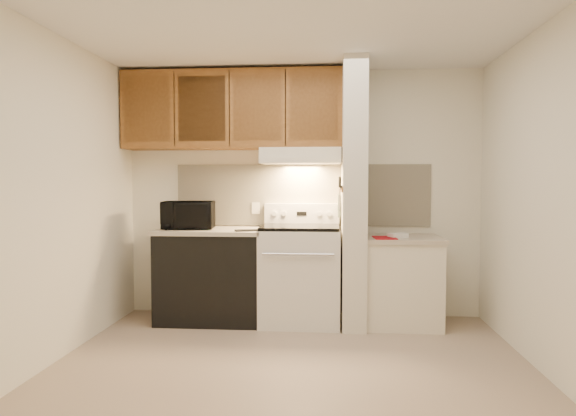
# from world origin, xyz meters

# --- Properties ---
(floor) EXTENTS (3.60, 3.60, 0.00)m
(floor) POSITION_xyz_m (0.00, 0.00, 0.00)
(floor) COLOR tan
(floor) RESTS_ON ground
(ceiling) EXTENTS (3.60, 3.60, 0.00)m
(ceiling) POSITION_xyz_m (0.00, 0.00, 2.50)
(ceiling) COLOR white
(ceiling) RESTS_ON wall_back
(wall_back) EXTENTS (3.60, 2.50, 0.02)m
(wall_back) POSITION_xyz_m (0.00, 1.50, 1.25)
(wall_back) COLOR white
(wall_back) RESTS_ON floor
(wall_left) EXTENTS (0.02, 3.00, 2.50)m
(wall_left) POSITION_xyz_m (-1.80, 0.00, 1.25)
(wall_left) COLOR white
(wall_left) RESTS_ON floor
(wall_right) EXTENTS (0.02, 3.00, 2.50)m
(wall_right) POSITION_xyz_m (1.80, 0.00, 1.25)
(wall_right) COLOR white
(wall_right) RESTS_ON floor
(backsplash) EXTENTS (2.60, 0.02, 0.63)m
(backsplash) POSITION_xyz_m (0.00, 1.49, 1.24)
(backsplash) COLOR #F6EAC9
(backsplash) RESTS_ON wall_back
(range_body) EXTENTS (0.76, 0.65, 0.92)m
(range_body) POSITION_xyz_m (0.00, 1.16, 0.46)
(range_body) COLOR silver
(range_body) RESTS_ON floor
(oven_window) EXTENTS (0.50, 0.01, 0.30)m
(oven_window) POSITION_xyz_m (0.00, 0.84, 0.50)
(oven_window) COLOR black
(oven_window) RESTS_ON range_body
(oven_handle) EXTENTS (0.65, 0.02, 0.02)m
(oven_handle) POSITION_xyz_m (0.00, 0.80, 0.72)
(oven_handle) COLOR silver
(oven_handle) RESTS_ON range_body
(cooktop) EXTENTS (0.74, 0.64, 0.03)m
(cooktop) POSITION_xyz_m (0.00, 1.16, 0.94)
(cooktop) COLOR black
(cooktop) RESTS_ON range_body
(range_backguard) EXTENTS (0.76, 0.08, 0.20)m
(range_backguard) POSITION_xyz_m (0.00, 1.44, 1.05)
(range_backguard) COLOR silver
(range_backguard) RESTS_ON range_body
(range_display) EXTENTS (0.10, 0.01, 0.04)m
(range_display) POSITION_xyz_m (0.00, 1.40, 1.05)
(range_display) COLOR black
(range_display) RESTS_ON range_backguard
(range_knob_left_outer) EXTENTS (0.05, 0.02, 0.05)m
(range_knob_left_outer) POSITION_xyz_m (-0.28, 1.40, 1.05)
(range_knob_left_outer) COLOR silver
(range_knob_left_outer) RESTS_ON range_backguard
(range_knob_left_inner) EXTENTS (0.05, 0.02, 0.05)m
(range_knob_left_inner) POSITION_xyz_m (-0.18, 1.40, 1.05)
(range_knob_left_inner) COLOR silver
(range_knob_left_inner) RESTS_ON range_backguard
(range_knob_right_inner) EXTENTS (0.05, 0.02, 0.05)m
(range_knob_right_inner) POSITION_xyz_m (0.18, 1.40, 1.05)
(range_knob_right_inner) COLOR silver
(range_knob_right_inner) RESTS_ON range_backguard
(range_knob_right_outer) EXTENTS (0.05, 0.02, 0.05)m
(range_knob_right_outer) POSITION_xyz_m (0.28, 1.40, 1.05)
(range_knob_right_outer) COLOR silver
(range_knob_right_outer) RESTS_ON range_backguard
(dishwasher_front) EXTENTS (1.00, 0.63, 0.87)m
(dishwasher_front) POSITION_xyz_m (-0.88, 1.17, 0.43)
(dishwasher_front) COLOR black
(dishwasher_front) RESTS_ON floor
(left_countertop) EXTENTS (1.04, 0.67, 0.04)m
(left_countertop) POSITION_xyz_m (-0.88, 1.17, 0.89)
(left_countertop) COLOR #BDB09B
(left_countertop) RESTS_ON dishwasher_front
(spoon_rest) EXTENTS (0.26, 0.17, 0.02)m
(spoon_rest) POSITION_xyz_m (-0.48, 0.97, 0.92)
(spoon_rest) COLOR black
(spoon_rest) RESTS_ON left_countertop
(teal_jar) EXTENTS (0.11, 0.11, 0.10)m
(teal_jar) POSITION_xyz_m (-0.91, 1.06, 0.96)
(teal_jar) COLOR #2D685F
(teal_jar) RESTS_ON left_countertop
(outlet) EXTENTS (0.08, 0.01, 0.12)m
(outlet) POSITION_xyz_m (-0.48, 1.48, 1.10)
(outlet) COLOR silver
(outlet) RESTS_ON backsplash
(microwave) EXTENTS (0.52, 0.38, 0.27)m
(microwave) POSITION_xyz_m (-1.10, 1.15, 1.05)
(microwave) COLOR black
(microwave) RESTS_ON left_countertop
(partition_pillar) EXTENTS (0.22, 0.70, 2.50)m
(partition_pillar) POSITION_xyz_m (0.51, 1.15, 1.25)
(partition_pillar) COLOR silver
(partition_pillar) RESTS_ON floor
(pillar_trim) EXTENTS (0.01, 0.70, 0.04)m
(pillar_trim) POSITION_xyz_m (0.39, 1.15, 1.30)
(pillar_trim) COLOR brown
(pillar_trim) RESTS_ON partition_pillar
(knife_strip) EXTENTS (0.02, 0.42, 0.04)m
(knife_strip) POSITION_xyz_m (0.39, 1.10, 1.32)
(knife_strip) COLOR black
(knife_strip) RESTS_ON partition_pillar
(knife_blade_a) EXTENTS (0.01, 0.03, 0.16)m
(knife_blade_a) POSITION_xyz_m (0.38, 0.95, 1.22)
(knife_blade_a) COLOR silver
(knife_blade_a) RESTS_ON knife_strip
(knife_handle_a) EXTENTS (0.02, 0.02, 0.10)m
(knife_handle_a) POSITION_xyz_m (0.38, 0.93, 1.37)
(knife_handle_a) COLOR black
(knife_handle_a) RESTS_ON knife_strip
(knife_blade_b) EXTENTS (0.01, 0.04, 0.18)m
(knife_blade_b) POSITION_xyz_m (0.38, 1.03, 1.21)
(knife_blade_b) COLOR silver
(knife_blade_b) RESTS_ON knife_strip
(knife_handle_b) EXTENTS (0.02, 0.02, 0.10)m
(knife_handle_b) POSITION_xyz_m (0.38, 1.01, 1.37)
(knife_handle_b) COLOR black
(knife_handle_b) RESTS_ON knife_strip
(knife_blade_c) EXTENTS (0.01, 0.04, 0.20)m
(knife_blade_c) POSITION_xyz_m (0.38, 1.10, 1.20)
(knife_blade_c) COLOR silver
(knife_blade_c) RESTS_ON knife_strip
(knife_handle_c) EXTENTS (0.02, 0.02, 0.10)m
(knife_handle_c) POSITION_xyz_m (0.38, 1.09, 1.37)
(knife_handle_c) COLOR black
(knife_handle_c) RESTS_ON knife_strip
(knife_blade_d) EXTENTS (0.01, 0.04, 0.16)m
(knife_blade_d) POSITION_xyz_m (0.38, 1.18, 1.22)
(knife_blade_d) COLOR silver
(knife_blade_d) RESTS_ON knife_strip
(knife_handle_d) EXTENTS (0.02, 0.02, 0.10)m
(knife_handle_d) POSITION_xyz_m (0.38, 1.19, 1.37)
(knife_handle_d) COLOR black
(knife_handle_d) RESTS_ON knife_strip
(knife_blade_e) EXTENTS (0.01, 0.04, 0.18)m
(knife_blade_e) POSITION_xyz_m (0.38, 1.27, 1.21)
(knife_blade_e) COLOR silver
(knife_blade_e) RESTS_ON knife_strip
(knife_handle_e) EXTENTS (0.02, 0.02, 0.10)m
(knife_handle_e) POSITION_xyz_m (0.38, 1.25, 1.37)
(knife_handle_e) COLOR black
(knife_handle_e) RESTS_ON knife_strip
(oven_mitt) EXTENTS (0.03, 0.09, 0.22)m
(oven_mitt) POSITION_xyz_m (0.38, 1.32, 1.13)
(oven_mitt) COLOR slate
(oven_mitt) RESTS_ON partition_pillar
(right_cab_base) EXTENTS (0.70, 0.60, 0.81)m
(right_cab_base) POSITION_xyz_m (0.97, 1.15, 0.40)
(right_cab_base) COLOR silver
(right_cab_base) RESTS_ON floor
(right_countertop) EXTENTS (0.74, 0.64, 0.04)m
(right_countertop) POSITION_xyz_m (0.97, 1.15, 0.83)
(right_countertop) COLOR #BDB09B
(right_countertop) RESTS_ON right_cab_base
(red_folder) EXTENTS (0.22, 0.29, 0.01)m
(red_folder) POSITION_xyz_m (0.79, 1.00, 0.85)
(red_folder) COLOR maroon
(red_folder) RESTS_ON right_countertop
(white_box) EXTENTS (0.19, 0.16, 0.04)m
(white_box) POSITION_xyz_m (0.92, 1.05, 0.87)
(white_box) COLOR white
(white_box) RESTS_ON right_countertop
(range_hood) EXTENTS (0.78, 0.44, 0.15)m
(range_hood) POSITION_xyz_m (0.00, 1.28, 1.62)
(range_hood) COLOR silver
(range_hood) RESTS_ON upper_cabinets
(hood_lip) EXTENTS (0.78, 0.04, 0.06)m
(hood_lip) POSITION_xyz_m (0.00, 1.07, 1.58)
(hood_lip) COLOR silver
(hood_lip) RESTS_ON range_hood
(upper_cabinets) EXTENTS (2.18, 0.33, 0.77)m
(upper_cabinets) POSITION_xyz_m (-0.69, 1.32, 2.08)
(upper_cabinets) COLOR brown
(upper_cabinets) RESTS_ON wall_back
(cab_door_a) EXTENTS (0.46, 0.01, 0.63)m
(cab_door_a) POSITION_xyz_m (-1.51, 1.17, 2.08)
(cab_door_a) COLOR brown
(cab_door_a) RESTS_ON upper_cabinets
(cab_gap_a) EXTENTS (0.01, 0.01, 0.73)m
(cab_gap_a) POSITION_xyz_m (-1.23, 1.16, 2.08)
(cab_gap_a) COLOR black
(cab_gap_a) RESTS_ON upper_cabinets
(cab_door_b) EXTENTS (0.46, 0.01, 0.63)m
(cab_door_b) POSITION_xyz_m (-0.96, 1.17, 2.08)
(cab_door_b) COLOR brown
(cab_door_b) RESTS_ON upper_cabinets
(cab_gap_b) EXTENTS (0.01, 0.01, 0.73)m
(cab_gap_b) POSITION_xyz_m (-0.69, 1.16, 2.08)
(cab_gap_b) COLOR black
(cab_gap_b) RESTS_ON upper_cabinets
(cab_door_c) EXTENTS (0.46, 0.01, 0.63)m
(cab_door_c) POSITION_xyz_m (-0.42, 1.17, 2.08)
(cab_door_c) COLOR brown
(cab_door_c) RESTS_ON upper_cabinets
(cab_gap_c) EXTENTS (0.01, 0.01, 0.73)m
(cab_gap_c) POSITION_xyz_m (-0.14, 1.16, 2.08)
(cab_gap_c) COLOR black
(cab_gap_c) RESTS_ON upper_cabinets
(cab_door_d) EXTENTS (0.46, 0.01, 0.63)m
(cab_door_d) POSITION_xyz_m (0.13, 1.17, 2.08)
(cab_door_d) COLOR brown
(cab_door_d) RESTS_ON upper_cabinets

